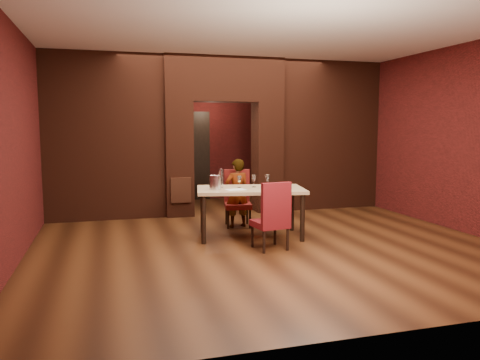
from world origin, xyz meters
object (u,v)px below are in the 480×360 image
(chair_far, at_px, (238,199))
(chair_near, at_px, (270,215))
(person_seated, at_px, (237,193))
(wine_bucket, at_px, (215,182))
(potted_plant, at_px, (276,212))
(wine_glass_c, at_px, (267,181))
(wine_glass_a, at_px, (239,182))
(dining_table, at_px, (250,212))
(wine_glass_b, at_px, (254,181))
(water_bottle, at_px, (221,178))

(chair_far, xyz_separation_m, chair_near, (0.03, -1.64, -0.00))
(person_seated, bearing_deg, wine_bucket, 48.04)
(potted_plant, bearing_deg, wine_glass_c, -118.25)
(wine_glass_a, xyz_separation_m, wine_glass_c, (0.47, -0.05, 0.01))
(dining_table, height_order, person_seated, person_seated)
(wine_glass_b, bearing_deg, potted_plant, 50.68)
(water_bottle, bearing_deg, dining_table, -27.18)
(chair_far, bearing_deg, chair_near, -79.65)
(chair_far, xyz_separation_m, wine_glass_a, (-0.18, -0.73, 0.39))
(wine_glass_b, distance_m, wine_glass_c, 0.22)
(chair_near, xyz_separation_m, wine_glass_a, (-0.21, 0.91, 0.40))
(dining_table, relative_size, person_seated, 1.40)
(person_seated, xyz_separation_m, wine_glass_b, (0.10, -0.68, 0.29))
(chair_near, bearing_deg, wine_bucket, -60.07)
(dining_table, bearing_deg, potted_plant, 61.08)
(person_seated, relative_size, wine_glass_b, 6.08)
(chair_near, height_order, wine_glass_c, wine_glass_c)
(chair_far, height_order, person_seated, person_seated)
(wine_glass_a, height_order, wine_glass_b, wine_glass_b)
(chair_far, bearing_deg, person_seated, -113.60)
(water_bottle, bearing_deg, wine_glass_b, -12.59)
(wine_glass_c, bearing_deg, person_seated, 112.84)
(chair_near, relative_size, water_bottle, 3.19)
(wine_glass_c, relative_size, wine_bucket, 0.90)
(water_bottle, distance_m, potted_plant, 1.65)
(wine_glass_c, height_order, wine_bucket, wine_bucket)
(dining_table, bearing_deg, chair_far, 99.08)
(wine_glass_b, height_order, wine_glass_c, wine_glass_c)
(chair_far, xyz_separation_m, wine_glass_b, (0.07, -0.73, 0.40))
(wine_glass_b, height_order, potted_plant, wine_glass_b)
(dining_table, xyz_separation_m, potted_plant, (0.81, 0.98, -0.21))
(chair_near, relative_size, wine_glass_b, 4.99)
(person_seated, xyz_separation_m, potted_plant, (0.81, 0.19, -0.42))
(wine_glass_a, height_order, wine_bucket, wine_bucket)
(wine_glass_c, bearing_deg, dining_table, -171.55)
(potted_plant, bearing_deg, water_bottle, -148.81)
(wine_bucket, bearing_deg, potted_plant, 35.18)
(wine_bucket, bearing_deg, wine_glass_a, 13.59)
(chair_far, xyz_separation_m, potted_plant, (0.79, 0.15, -0.32))
(chair_far, xyz_separation_m, wine_glass_c, (0.28, -0.79, 0.40))
(wine_bucket, bearing_deg, dining_table, 0.42)
(wine_glass_b, height_order, wine_bucket, wine_bucket)
(dining_table, height_order, potted_plant, dining_table)
(wine_glass_a, height_order, potted_plant, wine_glass_a)
(wine_bucket, distance_m, water_bottle, 0.28)
(chair_near, relative_size, person_seated, 0.82)
(dining_table, xyz_separation_m, water_bottle, (-0.44, 0.23, 0.56))
(chair_far, height_order, wine_glass_b, chair_far)
(chair_far, height_order, water_bottle, water_bottle)
(wine_bucket, height_order, water_bottle, water_bottle)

